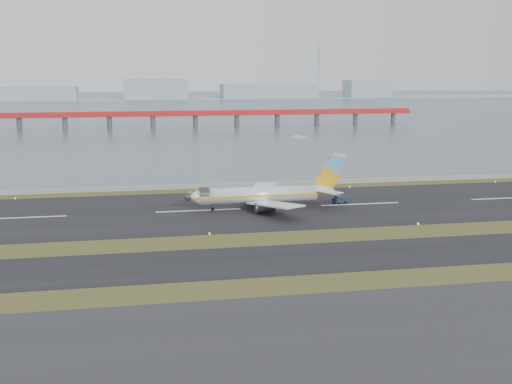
# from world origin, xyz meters

# --- Properties ---
(ground) EXTENTS (1000.00, 1000.00, 0.00)m
(ground) POSITION_xyz_m (0.00, 0.00, 0.00)
(ground) COLOR #334819
(ground) RESTS_ON ground
(apron_strip) EXTENTS (1000.00, 50.00, 0.10)m
(apron_strip) POSITION_xyz_m (0.00, -55.00, 0.05)
(apron_strip) COLOR #2C2D2F
(apron_strip) RESTS_ON ground
(taxiway_strip) EXTENTS (1000.00, 18.00, 0.10)m
(taxiway_strip) POSITION_xyz_m (0.00, -12.00, 0.05)
(taxiway_strip) COLOR black
(taxiway_strip) RESTS_ON ground
(runway_strip) EXTENTS (1000.00, 45.00, 0.10)m
(runway_strip) POSITION_xyz_m (0.00, 30.00, 0.05)
(runway_strip) COLOR black
(runway_strip) RESTS_ON ground
(seawall) EXTENTS (1000.00, 2.50, 1.00)m
(seawall) POSITION_xyz_m (0.00, 60.00, 0.50)
(seawall) COLOR #999994
(seawall) RESTS_ON ground
(bay_water) EXTENTS (1400.00, 800.00, 1.30)m
(bay_water) POSITION_xyz_m (0.00, 460.00, 0.00)
(bay_water) COLOR #455763
(bay_water) RESTS_ON ground
(red_pier) EXTENTS (260.00, 5.00, 10.20)m
(red_pier) POSITION_xyz_m (20.00, 250.00, 7.28)
(red_pier) COLOR red
(red_pier) RESTS_ON ground
(far_shoreline) EXTENTS (1400.00, 80.00, 60.50)m
(far_shoreline) POSITION_xyz_m (13.62, 620.00, 6.07)
(far_shoreline) COLOR #97A9B3
(far_shoreline) RESTS_ON ground
(airliner) EXTENTS (38.52, 32.89, 12.80)m
(airliner) POSITION_xyz_m (15.78, 29.52, 3.46)
(airliner) COLOR silver
(airliner) RESTS_ON ground
(pushback_tug) EXTENTS (3.73, 2.82, 2.12)m
(pushback_tug) POSITION_xyz_m (35.19, 31.58, 1.03)
(pushback_tug) COLOR #142139
(pushback_tug) RESTS_ON ground
(workboat_near) EXTENTS (7.10, 3.79, 1.65)m
(workboat_near) POSITION_xyz_m (61.21, 114.79, 0.52)
(workboat_near) COLOR #BCBCC1
(workboat_near) RESTS_ON ground
(workboat_far) EXTENTS (7.79, 5.18, 1.82)m
(workboat_far) POSITION_xyz_m (64.08, 182.86, 0.57)
(workboat_far) COLOR #BCBCC1
(workboat_far) RESTS_ON ground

